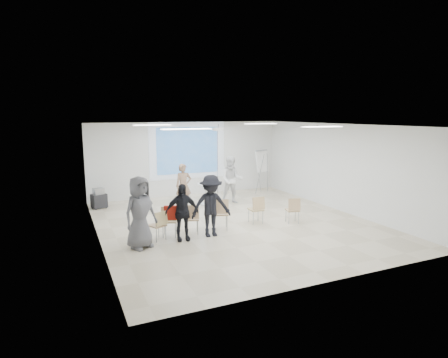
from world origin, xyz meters
name	(u,v)px	position (x,y,z in m)	size (l,w,h in m)	color
floor	(234,224)	(0.00, 0.00, -0.05)	(8.00, 9.00, 0.10)	beige
ceiling	(235,123)	(0.00, 0.00, 3.05)	(8.00, 9.00, 0.10)	white
wall_back	(187,159)	(0.00, 4.55, 1.50)	(8.00, 0.10, 3.00)	silver
wall_left	(94,185)	(-4.05, 0.00, 1.50)	(0.10, 9.00, 3.00)	silver
wall_right	(340,167)	(4.05, 0.00, 1.50)	(0.10, 9.00, 3.00)	silver
projection_halo	(188,150)	(0.00, 4.49, 1.85)	(3.20, 0.01, 2.30)	silver
projection_image	(188,150)	(0.00, 4.47, 1.85)	(2.60, 0.01, 1.90)	#3674B9
pedestal_table	(207,193)	(0.06, 2.50, 0.46)	(0.84, 0.84, 0.83)	silver
player_left	(184,183)	(-0.85, 2.44, 0.90)	(0.66, 0.45, 1.80)	#93725A
player_right	(232,177)	(1.01, 2.38, 0.99)	(0.95, 0.76, 1.98)	white
controller_left	(186,174)	(-0.67, 2.69, 1.19)	(0.04, 0.13, 0.04)	silver
controller_right	(225,168)	(0.83, 2.63, 1.33)	(0.04, 0.12, 0.04)	white
chair_far_left	(159,223)	(-2.54, -0.68, 0.48)	(0.51, 0.52, 0.81)	tan
chair_left_mid	(169,219)	(-2.21, -0.51, 0.52)	(0.55, 0.56, 0.88)	tan
chair_left_inner	(192,217)	(-1.58, -0.53, 0.51)	(0.51, 0.53, 0.86)	tan
chair_center	(221,211)	(-0.67, -0.48, 0.55)	(0.57, 0.59, 0.93)	tan
chair_right_inner	(257,207)	(0.60, -0.34, 0.51)	(0.42, 0.45, 0.86)	tan
chair_right_far	(293,208)	(1.61, -0.79, 0.48)	(0.47, 0.49, 0.81)	tan
red_jacket	(172,213)	(-2.18, -0.66, 0.72)	(0.40, 0.09, 0.38)	#B42216
laptop	(191,217)	(-1.56, -0.44, 0.46)	(0.32, 0.23, 0.02)	black
audience_left	(182,208)	(-1.96, -0.89, 0.88)	(1.02, 0.61, 1.75)	black
audience_mid	(211,202)	(-1.13, -0.88, 0.97)	(1.25, 0.68, 1.93)	black
audience_outer	(140,208)	(-3.08, -1.00, 1.02)	(1.00, 0.66, 2.04)	#5B5A60
flipchart_easel	(262,161)	(2.99, 3.62, 1.35)	(0.76, 0.60, 1.83)	gray
av_cart	(99,199)	(-3.64, 3.60, 0.34)	(0.58, 0.52, 0.73)	black
ceiling_projector	(218,133)	(0.10, 1.49, 2.69)	(0.30, 0.25, 3.00)	white
fluor_panel_nw	(152,125)	(-2.00, 2.00, 2.97)	(1.20, 0.30, 0.02)	white
fluor_panel_ne	(261,124)	(2.00, 2.00, 2.97)	(1.20, 0.30, 0.02)	white
fluor_panel_sw	(186,129)	(-2.00, -1.50, 2.97)	(1.20, 0.30, 0.02)	white
fluor_panel_se	(322,127)	(2.00, -1.50, 2.97)	(1.20, 0.30, 0.02)	white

